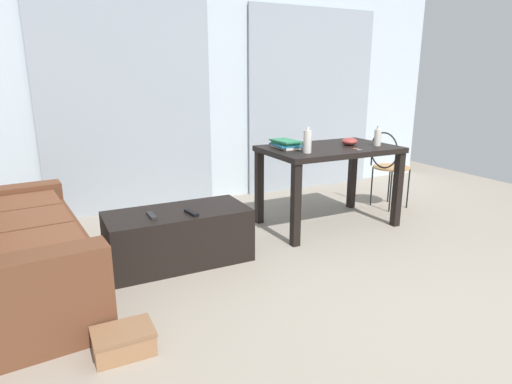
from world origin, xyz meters
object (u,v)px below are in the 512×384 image
at_px(couch, 11,252).
at_px(scissors, 356,149).
at_px(bowl, 349,141).
at_px(tv_remote_secondary, 191,213).
at_px(book_stack, 286,144).
at_px(tv_remote_primary, 152,216).
at_px(bottle_near, 307,141).
at_px(craft_table, 329,158).
at_px(wire_chair, 388,161).
at_px(coffee_table, 178,237).
at_px(bottle_far, 378,137).
at_px(shoebox, 124,341).

relative_size(couch, scissors, 17.18).
relative_size(bowl, tv_remote_secondary, 0.95).
xyz_separation_m(book_stack, tv_remote_primary, (-1.38, -0.40, -0.38)).
bearing_deg(bottle_near, craft_table, 26.41).
height_order(wire_chair, tv_remote_primary, wire_chair).
height_order(coffee_table, scissors, scissors).
xyz_separation_m(bottle_near, book_stack, (-0.03, 0.32, -0.06)).
height_order(bottle_near, tv_remote_primary, bottle_near).
distance_m(bowl, tv_remote_primary, 2.08).
relative_size(scissors, tv_remote_primary, 0.67).
bearing_deg(coffee_table, craft_table, 7.73).
relative_size(coffee_table, book_stack, 3.58).
bearing_deg(bottle_far, bottle_near, -178.18).
relative_size(craft_table, wire_chair, 1.47).
relative_size(scissors, shoebox, 0.35).
height_order(craft_table, wire_chair, wire_chair).
height_order(bottle_far, shoebox, bottle_far).
height_order(couch, bottle_far, bottle_far).
bearing_deg(book_stack, bowl, -12.33).
height_order(tv_remote_primary, shoebox, tv_remote_primary).
height_order(bottle_near, scissors, bottle_near).
distance_m(craft_table, shoebox, 2.59).
bearing_deg(tv_remote_secondary, book_stack, 13.45).
bearing_deg(book_stack, craft_table, -17.24).
xyz_separation_m(scissors, shoebox, (-2.34, -1.00, -0.71)).
bearing_deg(craft_table, bowl, -2.99).
height_order(bowl, scissors, bowl).
distance_m(bottle_near, bottle_far, 0.82).
distance_m(tv_remote_primary, shoebox, 1.10).
distance_m(craft_table, tv_remote_primary, 1.83).
bearing_deg(wire_chair, bottle_near, -164.80).
xyz_separation_m(bottle_near, tv_remote_primary, (-1.42, -0.08, -0.45)).
distance_m(wire_chair, scissors, 0.90).
bearing_deg(scissors, coffee_table, 179.49).
height_order(couch, bottle_near, bottle_near).
relative_size(book_stack, shoebox, 0.96).
distance_m(couch, shoebox, 1.17).
relative_size(couch, bottle_far, 9.75).
distance_m(bottle_near, shoebox, 2.25).
height_order(craft_table, shoebox, craft_table).
distance_m(coffee_table, wire_chair, 2.54).
distance_m(bottle_far, scissors, 0.33).
bearing_deg(wire_chair, scissors, -153.07).
xyz_separation_m(couch, book_stack, (2.32, 0.34, 0.51)).
bearing_deg(shoebox, bowl, 26.57).
bearing_deg(wire_chair, bottle_far, -145.16).
bearing_deg(shoebox, couch, 117.86).
height_order(wire_chair, book_stack, book_stack).
xyz_separation_m(craft_table, bottle_near, (-0.38, -0.19, 0.21)).
bearing_deg(scissors, shoebox, -156.92).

